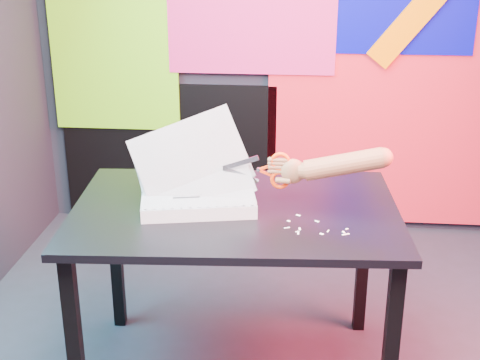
# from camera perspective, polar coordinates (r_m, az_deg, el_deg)

# --- Properties ---
(room) EXTENTS (3.01, 3.01, 2.71)m
(room) POSITION_cam_1_polar(r_m,az_deg,el_deg) (2.37, 4.33, 11.16)
(room) COLOR #25262D
(room) RESTS_ON ground
(backdrop) EXTENTS (2.88, 0.05, 2.08)m
(backdrop) POSITION_cam_1_polar(r_m,az_deg,el_deg) (3.88, 5.60, 9.06)
(backdrop) COLOR red
(backdrop) RESTS_ON ground
(work_table) EXTENTS (1.28, 0.89, 0.75)m
(work_table) POSITION_cam_1_polar(r_m,az_deg,el_deg) (2.57, -0.40, -4.15)
(work_table) COLOR black
(work_table) RESTS_ON ground
(printout_stack) EXTENTS (0.51, 0.39, 0.39)m
(printout_stack) POSITION_cam_1_polar(r_m,az_deg,el_deg) (2.54, -3.66, -1.42)
(printout_stack) COLOR silver
(printout_stack) RESTS_ON work_table
(scissors) EXTENTS (0.26, 0.02, 0.15)m
(scissors) POSITION_cam_1_polar(r_m,az_deg,el_deg) (2.51, 3.04, 0.82)
(scissors) COLOR silver
(scissors) RESTS_ON printout_stack
(hand_forearm) EXTENTS (0.45, 0.09, 0.16)m
(hand_forearm) POSITION_cam_1_polar(r_m,az_deg,el_deg) (2.49, 8.12, 1.26)
(hand_forearm) COLOR #985335
(hand_forearm) RESTS_ON work_table
(paper_clippings) EXTENTS (0.23, 0.17, 0.00)m
(paper_clippings) POSITION_cam_1_polar(r_m,az_deg,el_deg) (2.37, 6.36, -4.10)
(paper_clippings) COLOR white
(paper_clippings) RESTS_ON work_table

